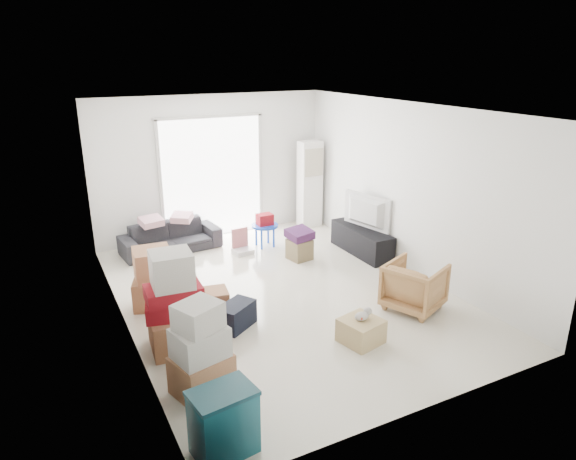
# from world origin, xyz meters

# --- Properties ---
(room_shell) EXTENTS (4.98, 6.48, 3.18)m
(room_shell) POSITION_xyz_m (0.00, 0.00, 1.35)
(room_shell) COLOR beige
(room_shell) RESTS_ON ground
(sliding_door) EXTENTS (2.10, 0.04, 2.33)m
(sliding_door) POSITION_xyz_m (0.00, 2.98, 1.24)
(sliding_door) COLOR white
(sliding_door) RESTS_ON room_shell
(ac_tower) EXTENTS (0.45, 0.30, 1.75)m
(ac_tower) POSITION_xyz_m (1.95, 2.65, 0.88)
(ac_tower) COLOR white
(ac_tower) RESTS_ON room_shell
(tv_console) EXTENTS (0.42, 1.40, 0.47)m
(tv_console) POSITION_xyz_m (2.00, 0.84, 0.23)
(tv_console) COLOR black
(tv_console) RESTS_ON room_shell
(television) EXTENTS (0.81, 1.15, 0.14)m
(television) POSITION_xyz_m (2.00, 0.84, 0.53)
(television) COLOR black
(television) RESTS_ON tv_console
(sofa) EXTENTS (1.79, 0.68, 0.69)m
(sofa) POSITION_xyz_m (-1.01, 2.50, 0.34)
(sofa) COLOR #27282D
(sofa) RESTS_ON room_shell
(pillow_left) EXTENTS (0.43, 0.37, 0.12)m
(pillow_left) POSITION_xyz_m (-1.32, 2.52, 0.75)
(pillow_left) COLOR #E7A9BE
(pillow_left) RESTS_ON sofa
(pillow_right) EXTENTS (0.43, 0.41, 0.11)m
(pillow_right) POSITION_xyz_m (-0.77, 2.50, 0.74)
(pillow_right) COLOR #E7A9BE
(pillow_right) RESTS_ON sofa
(armchair) EXTENTS (0.91, 0.93, 0.74)m
(armchair) POSITION_xyz_m (1.42, -1.25, 0.37)
(armchair) COLOR tan
(armchair) RESTS_ON room_shell
(storage_bins) EXTENTS (0.61, 0.46, 0.64)m
(storage_bins) POSITION_xyz_m (-1.90, -2.64, 0.32)
(storage_bins) COLOR #14515E
(storage_bins) RESTS_ON room_shell
(box_stack_a) EXTENTS (0.67, 0.61, 1.03)m
(box_stack_a) POSITION_xyz_m (-1.80, -1.71, 0.46)
(box_stack_a) COLOR #A56F4A
(box_stack_a) RESTS_ON room_shell
(box_stack_b) EXTENTS (0.75, 0.66, 1.24)m
(box_stack_b) POSITION_xyz_m (-1.80, -0.74, 0.54)
(box_stack_b) COLOR #A56F4A
(box_stack_b) RESTS_ON room_shell
(box_stack_c) EXTENTS (0.69, 0.63, 0.86)m
(box_stack_c) POSITION_xyz_m (-1.77, 0.47, 0.42)
(box_stack_c) COLOR #A56F4A
(box_stack_c) RESTS_ON room_shell
(loose_box) EXTENTS (0.43, 0.43, 0.31)m
(loose_box) POSITION_xyz_m (-1.09, -0.06, 0.16)
(loose_box) COLOR #A56F4A
(loose_box) RESTS_ON room_shell
(duffel_bag) EXTENTS (0.60, 0.54, 0.33)m
(duffel_bag) POSITION_xyz_m (-0.98, -0.61, 0.16)
(duffel_bag) COLOR black
(duffel_bag) RESTS_ON room_shell
(ottoman) EXTENTS (0.41, 0.41, 0.36)m
(ottoman) POSITION_xyz_m (0.88, 1.09, 0.18)
(ottoman) COLOR olive
(ottoman) RESTS_ON room_shell
(blanket) EXTENTS (0.44, 0.44, 0.14)m
(blanket) POSITION_xyz_m (0.88, 1.09, 0.43)
(blanket) COLOR #441E4B
(blanket) RESTS_ON ottoman
(kids_table) EXTENTS (0.49, 0.49, 0.62)m
(kids_table) POSITION_xyz_m (0.60, 1.93, 0.44)
(kids_table) COLOR blue
(kids_table) RESTS_ON room_shell
(toy_walker) EXTENTS (0.35, 0.31, 0.44)m
(toy_walker) POSITION_xyz_m (0.10, 1.83, 0.12)
(toy_walker) COLOR silver
(toy_walker) RESTS_ON room_shell
(wood_crate) EXTENTS (0.54, 0.54, 0.30)m
(wood_crate) POSITION_xyz_m (0.26, -1.65, 0.15)
(wood_crate) COLOR tan
(wood_crate) RESTS_ON room_shell
(plush_bunny) EXTENTS (0.26, 0.15, 0.13)m
(plush_bunny) POSITION_xyz_m (0.29, -1.64, 0.36)
(plush_bunny) COLOR #B2ADA8
(plush_bunny) RESTS_ON wood_crate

